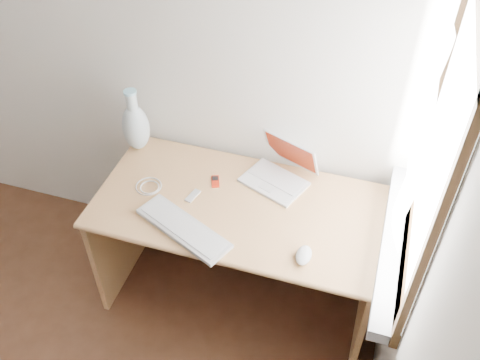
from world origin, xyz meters
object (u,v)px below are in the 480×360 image
(laptop, at_px, (276,171))
(vase, at_px, (136,126))
(desk, at_px, (244,222))
(external_keyboard, at_px, (183,228))

(laptop, height_order, vase, vase)
(desk, height_order, vase, vase)
(laptop, bearing_deg, vase, -159.56)
(desk, relative_size, vase, 3.84)
(desk, bearing_deg, external_keyboard, -121.87)
(desk, distance_m, external_keyboard, 0.42)
(laptop, xyz_separation_m, vase, (-0.75, 0.01, 0.10))
(desk, distance_m, laptop, 0.32)
(desk, distance_m, vase, 0.74)
(laptop, height_order, external_keyboard, laptop)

